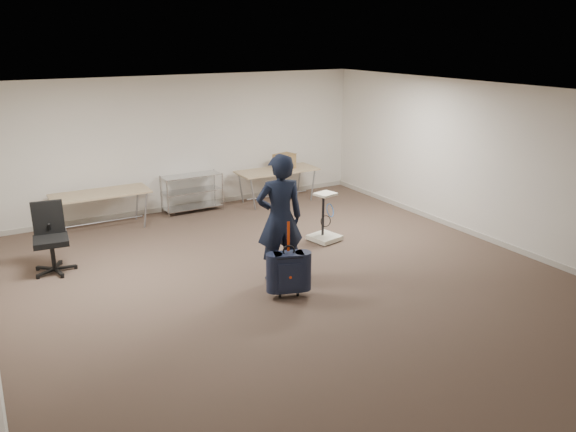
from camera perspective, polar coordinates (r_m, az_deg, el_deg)
ground at (r=8.48m, az=0.45°, el=-6.91°), size 9.00×9.00×0.00m
room_shell at (r=9.58m, az=-3.71°, el=-3.61°), size 8.00×9.00×9.00m
folding_table_left at (r=11.16m, az=-18.51°, el=2.01°), size 1.80×0.75×0.73m
folding_table_right at (r=12.41m, az=-1.12°, el=4.49°), size 1.80×0.75×0.73m
wire_shelf at (r=11.93m, az=-9.73°, el=2.51°), size 1.22×0.47×0.80m
person at (r=8.29m, az=-0.84°, el=-0.24°), size 0.79×0.61×1.95m
suitcase at (r=7.92m, az=0.07°, el=-5.73°), size 0.47×0.36×1.13m
office_chair at (r=9.55m, az=-22.82°, el=-3.31°), size 0.67×0.67×1.10m
equipment_cart at (r=10.14m, az=3.75°, el=-1.25°), size 0.58×0.58×0.90m
cardboard_box at (r=12.50m, az=-0.38°, el=5.59°), size 0.50×0.42×0.32m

